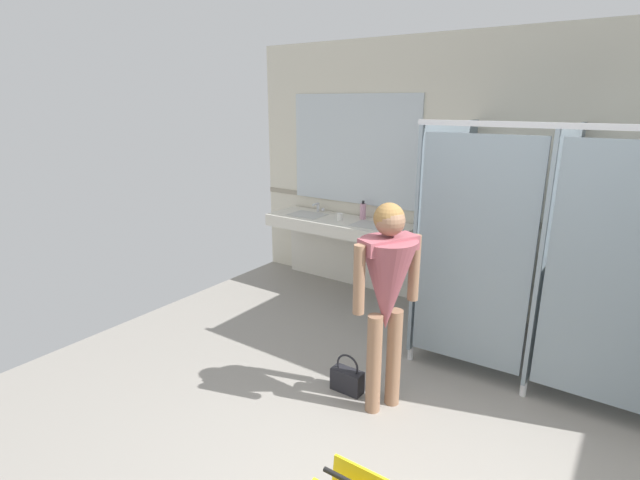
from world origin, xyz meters
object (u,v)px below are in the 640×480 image
Objects in this scene: person_standing at (387,285)px; handbag at (347,379)px; soap_dispenser at (363,211)px; paper_cup at (340,217)px.

person_standing is 0.93m from handbag.
handbag is at bearing -62.78° from soap_dispenser.
soap_dispenser is 0.29m from paper_cup.
person_standing is 2.36m from soap_dispenser.
handbag is at bearing 177.24° from person_standing.
soap_dispenser is (-1.00, 1.94, 0.86)m from handbag.
paper_cup is at bearing 130.80° from person_standing.
person_standing is 2.30m from paper_cup.
person_standing reaches higher than soap_dispenser.
soap_dispenser reaches higher than paper_cup.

